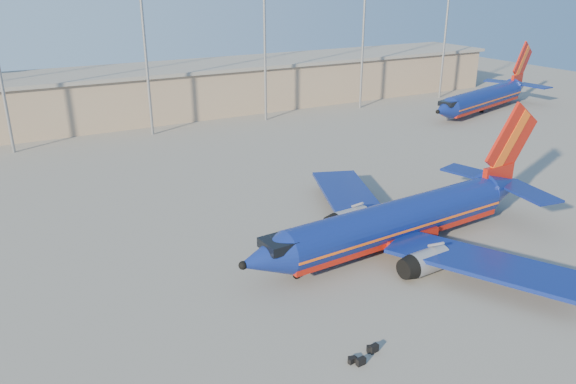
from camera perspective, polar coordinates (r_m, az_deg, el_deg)
name	(u,v)px	position (r m, az deg, el deg)	size (l,w,h in m)	color
ground	(343,239)	(53.64, 5.60, -4.80)	(220.00, 220.00, 0.00)	slate
terminal_building	(212,86)	(106.31, -7.71, 10.58)	(122.00, 16.00, 8.50)	gray
light_mast_row	(207,16)	(91.78, -8.27, 17.26)	(101.60, 1.60, 28.65)	gray
aircraft_main	(404,220)	(52.42, 11.66, -2.78)	(34.74, 33.36, 11.76)	navy
aircraft_second	(485,97)	(110.07, 19.43, 9.07)	(33.43, 16.63, 11.61)	navy
luggage_pile	(364,355)	(38.40, 7.70, -16.09)	(2.54, 1.19, 0.54)	black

